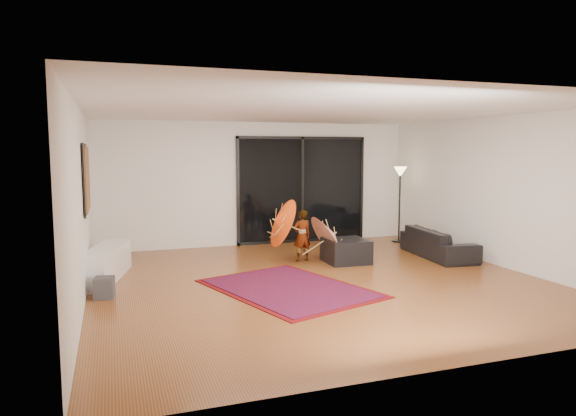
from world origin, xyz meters
name	(u,v)px	position (x,y,z in m)	size (l,w,h in m)	color
floor	(319,281)	(0.00, 0.00, 0.00)	(7.00, 7.00, 0.00)	brown
ceiling	(321,110)	(0.00, 0.00, 2.70)	(7.00, 7.00, 0.00)	white
wall_back	(259,184)	(0.00, 3.50, 1.35)	(7.00, 7.00, 0.00)	silver
wall_front	(464,229)	(0.00, -3.50, 1.35)	(7.00, 7.00, 0.00)	silver
wall_left	(81,205)	(-3.50, 0.00, 1.35)	(7.00, 7.00, 0.00)	silver
wall_right	(500,192)	(3.50, 0.00, 1.35)	(7.00, 7.00, 0.00)	silver
sliding_door	(302,190)	(1.00, 3.47, 1.20)	(3.06, 0.07, 2.40)	black
painting	(86,179)	(-3.46, 1.00, 1.65)	(0.04, 1.28, 1.08)	black
media_console	(105,264)	(-3.25, 1.25, 0.25)	(0.46, 1.83, 0.51)	white
speaker	(104,288)	(-3.25, 0.11, 0.15)	(0.26, 0.26, 0.30)	#424244
persian_rug	(289,288)	(-0.62, -0.29, 0.01)	(2.55, 3.02, 0.02)	#57070A
sofa	(438,243)	(2.95, 1.01, 0.28)	(1.89, 0.74, 0.55)	black
ottoman	(346,251)	(1.00, 1.13, 0.22)	(0.76, 0.76, 0.44)	black
floor_lamp	(400,183)	(3.10, 2.72, 1.36)	(0.30, 0.30, 1.72)	black
child	(302,236)	(0.26, 1.48, 0.49)	(0.36, 0.23, 0.98)	#999999
parasol_orange	(275,225)	(-0.29, 1.43, 0.73)	(0.53, 0.94, 0.93)	#DA400B
parasol_white	(334,234)	(0.86, 1.33, 0.50)	(0.65, 0.98, 0.99)	white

